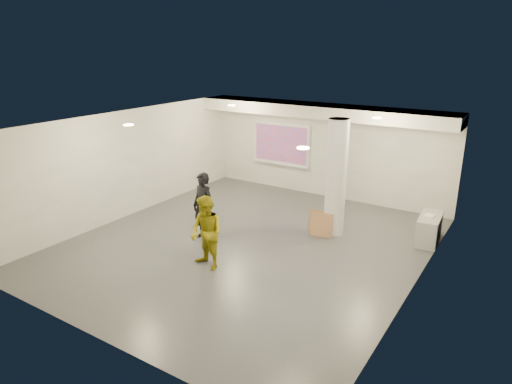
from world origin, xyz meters
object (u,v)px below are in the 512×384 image
Objects in this scene: man at (206,233)px; woman at (203,207)px; credenza at (429,229)px; projection_screen at (281,144)px; column at (336,178)px.

woman is at bearing 145.91° from man.
projection_screen is at bearing 155.81° from credenza.
credenza is 0.68× the size of woman.
woman is at bearing -84.23° from projection_screen.
woman is at bearing -141.39° from column.
credenza is at bearing -19.32° from projection_screen.
column is 2.55× the size of credenza.
column is at bearing 79.04° from man.
column is at bearing 46.50° from woman.
woman is 1.05× the size of man.
credenza is at bearing 38.65° from woman.
woman is 1.59m from man.
woman reaches higher than man.
projection_screen is 1.78× the size of credenza.
man is (-1.57, -3.29, -0.68)m from column.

